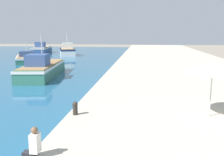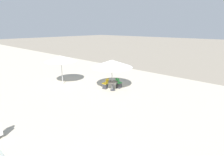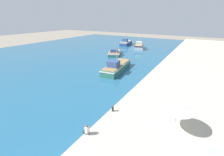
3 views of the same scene
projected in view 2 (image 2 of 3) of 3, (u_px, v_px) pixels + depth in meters
The scene contains 5 objects.
cafe_umbrella_pink at pixel (112, 63), 13.92m from camera, with size 3.31×3.31×2.50m.
cafe_umbrella_white at pixel (61, 58), 15.33m from camera, with size 2.81×2.81×2.60m.
cafe_table at pixel (113, 84), 14.24m from camera, with size 0.80×0.80×0.74m.
cafe_chair_left at pixel (119, 84), 14.80m from camera, with size 0.45×0.42×0.91m.
cafe_chair_right at pixel (105, 85), 14.65m from camera, with size 0.48×0.50×0.91m.
Camera 2 is at (-1.51, -2.07, 5.69)m, focal length 28.00 mm.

